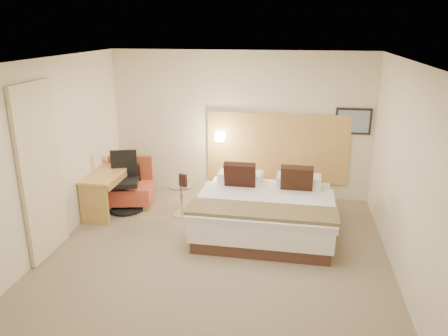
% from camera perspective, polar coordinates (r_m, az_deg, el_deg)
% --- Properties ---
extents(floor, '(4.80, 5.00, 0.02)m').
position_cam_1_polar(floor, '(6.29, -1.09, -11.65)').
color(floor, '#816F57').
rests_on(floor, ground).
extents(ceiling, '(4.80, 5.00, 0.02)m').
position_cam_1_polar(ceiling, '(5.47, -1.26, 13.91)').
color(ceiling, silver).
rests_on(ceiling, floor).
extents(wall_back, '(4.80, 0.02, 2.70)m').
position_cam_1_polar(wall_back, '(8.13, 2.10, 5.63)').
color(wall_back, beige).
rests_on(wall_back, floor).
extents(wall_front, '(4.80, 0.02, 2.70)m').
position_cam_1_polar(wall_front, '(3.50, -8.92, -12.39)').
color(wall_front, beige).
rests_on(wall_front, floor).
extents(wall_left, '(0.02, 5.00, 2.70)m').
position_cam_1_polar(wall_left, '(6.60, -22.21, 1.27)').
color(wall_left, beige).
rests_on(wall_left, floor).
extents(wall_right, '(0.02, 5.00, 2.70)m').
position_cam_1_polar(wall_right, '(5.81, 22.89, -1.00)').
color(wall_right, beige).
rests_on(wall_right, floor).
extents(headboard_panel, '(2.60, 0.04, 1.30)m').
position_cam_1_polar(headboard_panel, '(8.13, 6.93, 2.60)').
color(headboard_panel, tan).
rests_on(headboard_panel, wall_back).
extents(art_frame, '(0.62, 0.03, 0.47)m').
position_cam_1_polar(art_frame, '(8.07, 16.54, 5.88)').
color(art_frame, black).
rests_on(art_frame, wall_back).
extents(art_canvas, '(0.54, 0.01, 0.39)m').
position_cam_1_polar(art_canvas, '(8.05, 16.55, 5.85)').
color(art_canvas, gray).
rests_on(art_canvas, wall_back).
extents(lamp_arm, '(0.02, 0.12, 0.02)m').
position_cam_1_polar(lamp_arm, '(8.14, -0.45, 4.21)').
color(lamp_arm, silver).
rests_on(lamp_arm, wall_back).
extents(lamp_shade, '(0.15, 0.15, 0.15)m').
position_cam_1_polar(lamp_shade, '(8.08, -0.52, 4.11)').
color(lamp_shade, '#FFEDC6').
rests_on(lamp_shade, wall_back).
extents(curtain, '(0.06, 0.90, 2.42)m').
position_cam_1_polar(curtain, '(6.41, -22.83, -0.50)').
color(curtain, beige).
rests_on(curtain, wall_left).
extents(bottle_a, '(0.07, 0.07, 0.20)m').
position_cam_1_polar(bottle_a, '(7.46, -5.73, -1.28)').
color(bottle_a, '#7DA7C1').
rests_on(bottle_a, side_table).
extents(menu_folder, '(0.14, 0.09, 0.21)m').
position_cam_1_polar(menu_folder, '(7.31, -5.37, -1.61)').
color(menu_folder, black).
rests_on(menu_folder, side_table).
extents(bed, '(2.14, 2.07, 1.02)m').
position_cam_1_polar(bed, '(6.96, 5.45, -5.48)').
color(bed, '#472B23').
rests_on(bed, floor).
extents(lounge_chair, '(0.92, 0.84, 0.84)m').
position_cam_1_polar(lounge_chair, '(8.09, -12.22, -2.35)').
color(lounge_chair, '#B07853').
rests_on(lounge_chair, floor).
extents(side_table, '(0.61, 0.61, 0.54)m').
position_cam_1_polar(side_table, '(7.51, -5.59, -3.91)').
color(side_table, white).
rests_on(side_table, floor).
extents(desk, '(0.54, 1.16, 0.73)m').
position_cam_1_polar(desk, '(7.75, -14.91, -1.62)').
color(desk, tan).
rests_on(desk, floor).
extents(desk_chair, '(0.73, 0.73, 1.03)m').
position_cam_1_polar(desk_chair, '(7.83, -12.84, -2.39)').
color(desk_chair, black).
rests_on(desk_chair, floor).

